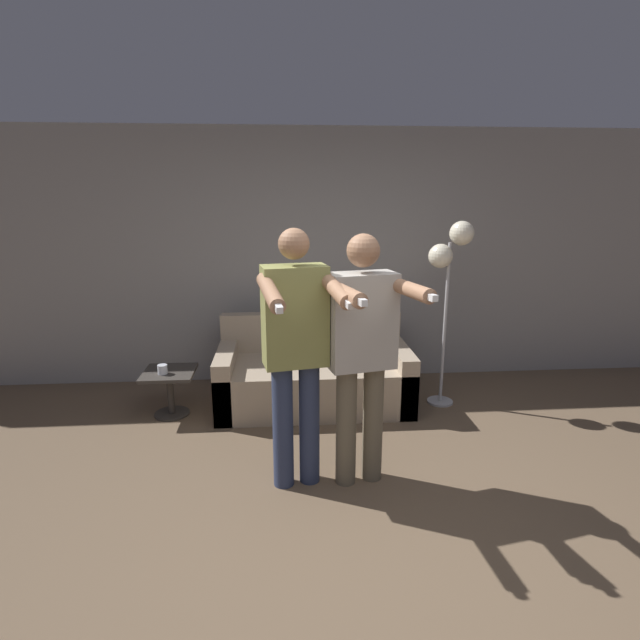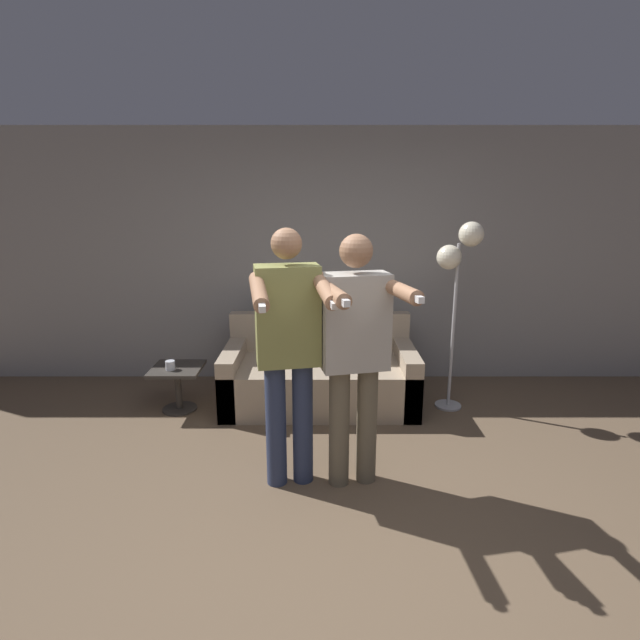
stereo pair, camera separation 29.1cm
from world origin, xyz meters
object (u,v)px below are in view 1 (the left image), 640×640
person_left (296,345)px  side_table (170,383)px  cat (357,305)px  person_right (362,345)px  couch (313,376)px  cup (162,369)px  floor_lamp (450,258)px

person_left → side_table: 1.78m
cat → person_right: bearing=-97.6°
couch → person_right: person_right is taller
couch → person_right: bearing=-80.4°
couch → cup: 1.38m
person_left → person_right: (0.44, 0.00, -0.01)m
person_left → side_table: (-1.11, 1.20, -0.71)m
floor_lamp → side_table: (-2.53, -0.07, -1.09)m
person_right → cup: 2.02m
floor_lamp → cup: bearing=-177.2°
couch → cup: couch is taller
cat → person_left: bearing=-111.1°
person_left → cup: bearing=124.7°
floor_lamp → couch: bearing=175.1°
cup → side_table: bearing=57.1°
cat → cup: 1.95m
couch → person_right: (0.23, -1.37, 0.73)m
person_left → cat: (0.67, 1.72, -0.13)m
couch → person_left: person_left is taller
person_left → couch: bearing=71.3°
couch → floor_lamp: 1.67m
couch → side_table: (-1.31, -0.17, 0.04)m
couch → person_left: size_ratio=1.01×
cat → floor_lamp: (0.76, -0.45, 0.52)m
person_right → cat: (0.23, 1.72, -0.12)m
cat → side_table: cat is taller
couch → side_table: couch is taller
side_table → couch: bearing=7.5°
person_left → cup: 1.71m
couch → side_table: bearing=-172.5°
cup → floor_lamp: bearing=2.8°
person_left → cat: size_ratio=4.07×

